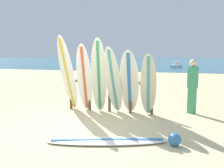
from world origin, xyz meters
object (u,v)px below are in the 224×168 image
surfboard_leaning_center_left (99,76)px  surfboard_leaning_center (113,81)px  beachgoer_standing (193,84)px  surfboard_leaning_left (84,78)px  small_boat_offshore (176,65)px  surfboard_lying_on_sand (107,141)px  beach_ball (175,139)px  surfboard_leaning_far_left (68,74)px  surfboard_leaning_right (148,86)px  surfboard_rack (109,91)px  surfboard_leaning_center_right (129,83)px

surfboard_leaning_center_left → surfboard_leaning_center: surfboard_leaning_center_left is taller
surfboard_leaning_center_left → beachgoer_standing: 2.94m
surfboard_leaning_left → small_boat_offshore: surfboard_leaning_left is taller
beachgoer_standing → small_boat_offshore: beachgoer_standing is taller
surfboard_leaning_center → surfboard_lying_on_sand: bearing=-77.9°
surfboard_leaning_center → beach_ball: size_ratio=7.77×
surfboard_leaning_left → surfboard_leaning_far_left: bearing=-173.2°
surfboard_leaning_right → small_boat_offshore: (0.58, 25.82, -0.69)m
surfboard_leaning_left → small_boat_offshore: bearing=84.2°
surfboard_leaning_center → beachgoer_standing: size_ratio=1.22×
surfboard_rack → surfboard_leaning_center_right: size_ratio=1.41×
surfboard_rack → surfboard_leaning_far_left: bearing=-166.0°
surfboard_leaning_center_right → beachgoer_standing: 2.01m
surfboard_leaning_center_right → surfboard_leaning_right: surfboard_leaning_center_right is taller
surfboard_leaning_left → surfboard_leaning_center: 0.99m
surfboard_leaning_left → surfboard_leaning_right: size_ratio=1.15×
surfboard_leaning_center_left → beach_ball: surfboard_leaning_center_left is taller
surfboard_rack → beachgoer_standing: beachgoer_standing is taller
surfboard_leaning_far_left → surfboard_lying_on_sand: surfboard_leaning_far_left is taller
beachgoer_standing → surfboard_leaning_left: bearing=-167.1°
surfboard_rack → surfboard_leaning_center: 0.57m
beachgoer_standing → small_boat_offshore: (-0.69, 24.93, -0.69)m
surfboard_leaning_center_right → beachgoer_standing: size_ratio=1.17×
surfboard_lying_on_sand → surfboard_rack: bearing=105.3°
surfboard_leaning_center_left → surfboard_leaning_center: size_ratio=1.13×
surfboard_leaning_center_left → beach_ball: 3.31m
surfboard_rack → beachgoer_standing: bearing=11.0°
surfboard_leaning_far_left → small_boat_offshore: surfboard_leaning_far_left is taller
beachgoer_standing → small_boat_offshore: 24.95m
surfboard_leaning_far_left → surfboard_leaning_left: bearing=6.8°
surfboard_rack → surfboard_lying_on_sand: size_ratio=1.09×
surfboard_leaning_far_left → small_boat_offshore: size_ratio=1.04×
surfboard_leaning_center → surfboard_leaning_center_right: bearing=9.5°
surfboard_leaning_far_left → surfboard_leaning_center: size_ratio=1.17×
surfboard_leaning_right → surfboard_lying_on_sand: surfboard_leaning_right is taller
surfboard_leaning_center_left → surfboard_leaning_center_right: size_ratio=1.18×
surfboard_leaning_far_left → surfboard_leaning_center_right: size_ratio=1.22×
surfboard_leaning_far_left → surfboard_leaning_left: surfboard_leaning_far_left is taller
surfboard_lying_on_sand → beach_ball: beach_ball is taller
beach_ball → beachgoer_standing: bearing=80.6°
surfboard_leaning_center_left → surfboard_leaning_center_right: surfboard_leaning_center_left is taller
beach_ball → surfboard_leaning_right: bearing=112.1°
surfboard_leaning_left → small_boat_offshore: size_ratio=0.93×
surfboard_rack → surfboard_leaning_center: size_ratio=1.35×
surfboard_leaning_far_left → surfboard_leaning_center_right: 2.03m
surfboard_leaning_far_left → surfboard_leaning_right: bearing=-1.3°
small_boat_offshore → surfboard_leaning_center_right: bearing=-92.6°
surfboard_leaning_center_right → surfboard_lying_on_sand: (-0.01, -2.28, -0.97)m
surfboard_lying_on_sand → small_boat_offshore: size_ratio=1.11×
surfboard_leaning_center → surfboard_lying_on_sand: size_ratio=0.80×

